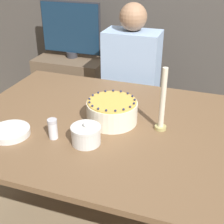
% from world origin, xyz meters
% --- Properties ---
extents(dining_table, '(1.70, 1.14, 0.76)m').
position_xyz_m(dining_table, '(0.00, 0.00, 0.67)').
color(dining_table, brown).
rests_on(dining_table, ground_plane).
extents(cake, '(0.27, 0.27, 0.13)m').
position_xyz_m(cake, '(-0.05, 0.02, 0.82)').
color(cake, '#EFE5CC').
rests_on(cake, dining_table).
extents(sugar_bowl, '(0.14, 0.14, 0.11)m').
position_xyz_m(sugar_bowl, '(-0.10, -0.21, 0.80)').
color(sugar_bowl, silver).
rests_on(sugar_bowl, dining_table).
extents(sugar_shaker, '(0.05, 0.05, 0.10)m').
position_xyz_m(sugar_shaker, '(-0.27, -0.22, 0.81)').
color(sugar_shaker, white).
rests_on(sugar_shaker, dining_table).
extents(plate_stack, '(0.20, 0.20, 0.03)m').
position_xyz_m(plate_stack, '(-0.49, -0.27, 0.77)').
color(plate_stack, silver).
rests_on(plate_stack, dining_table).
extents(candle, '(0.06, 0.06, 0.34)m').
position_xyz_m(candle, '(0.21, 0.03, 0.90)').
color(candle, tan).
rests_on(candle, dining_table).
extents(person_man_blue_shirt, '(0.40, 0.34, 1.26)m').
position_xyz_m(person_man_blue_shirt, '(-0.16, 0.77, 0.55)').
color(person_man_blue_shirt, '#473D33').
rests_on(person_man_blue_shirt, ground_plane).
extents(side_cabinet, '(0.63, 0.44, 0.69)m').
position_xyz_m(side_cabinet, '(-0.82, 1.13, 0.34)').
color(side_cabinet, brown).
rests_on(side_cabinet, ground_plane).
extents(tv_monitor, '(0.56, 0.10, 0.49)m').
position_xyz_m(tv_monitor, '(-0.82, 1.14, 0.94)').
color(tv_monitor, '#2D2D33').
rests_on(tv_monitor, side_cabinet).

